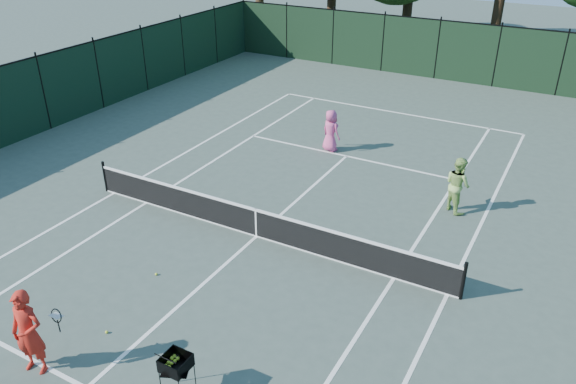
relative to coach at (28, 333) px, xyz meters
The scene contains 16 objects.
ground 6.69m from the coach, 78.96° to the left, with size 90.00×90.00×0.00m, color #404E45.
sideline_doubles_left 7.81m from the coach, 122.98° to the left, with size 0.10×23.77×0.01m, color white.
sideline_doubles_right 9.42m from the coach, 43.90° to the left, with size 0.10×23.77×0.01m, color white.
sideline_singles_left 7.16m from the coach, 113.66° to the left, with size 0.10×23.77×0.01m, color white.
sideline_singles_right 8.49m from the coach, 50.37° to the left, with size 0.10×23.77×0.01m, color white.
baseline_far 18.45m from the coach, 86.05° to the left, with size 10.97×0.10×0.01m, color white.
service_line_far 13.00m from the coach, 84.39° to the left, with size 8.23×0.10×0.01m, color white.
center_service_line 6.69m from the coach, 78.96° to the left, with size 0.10×12.80×0.01m, color white.
tennis_net 6.64m from the coach, 78.96° to the left, with size 11.69×0.09×1.06m.
fence_far 24.54m from the coach, 87.04° to the left, with size 24.00×0.05×3.00m, color black.
coach is the anchor object (origin of this frame).
player_pink 13.11m from the coach, 87.84° to the left, with size 0.92×0.76×1.61m.
player_green 12.25m from the coach, 61.63° to the left, with size 1.09×1.06×1.76m.
ball_hopper 3.11m from the coach, 16.52° to the left, with size 0.67×0.67×0.97m.
loose_ball_near_cart 1.80m from the coach, 72.57° to the left, with size 0.07×0.07×0.07m, color yellow.
loose_ball_midcourt 3.79m from the coach, 90.13° to the left, with size 0.07×0.07×0.07m, color #DCEF30.
Camera 1 is at (7.37, -11.46, 8.63)m, focal length 35.00 mm.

